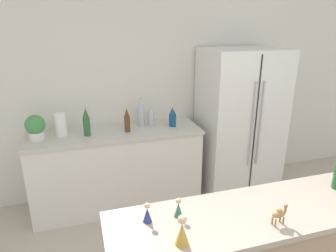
% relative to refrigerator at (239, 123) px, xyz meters
% --- Properties ---
extents(wall_back, '(8.00, 0.06, 2.55)m').
position_rel_refrigerator_xyz_m(wall_back, '(-0.95, 0.39, 0.40)').
color(wall_back, silver).
rests_on(wall_back, ground_plane).
extents(back_counter, '(1.87, 0.63, 0.91)m').
position_rel_refrigerator_xyz_m(back_counter, '(-1.49, 0.06, -0.42)').
color(back_counter, silver).
rests_on(back_counter, ground_plane).
extents(refrigerator, '(0.92, 0.71, 1.76)m').
position_rel_refrigerator_xyz_m(refrigerator, '(0.00, 0.00, 0.00)').
color(refrigerator, silver).
rests_on(refrigerator, ground_plane).
extents(potted_plant, '(0.20, 0.20, 0.25)m').
position_rel_refrigerator_xyz_m(potted_plant, '(-2.28, 0.04, 0.16)').
color(potted_plant, silver).
rests_on(potted_plant, back_counter).
extents(paper_towel_roll, '(0.12, 0.12, 0.24)m').
position_rel_refrigerator_xyz_m(paper_towel_roll, '(-2.04, 0.08, 0.15)').
color(paper_towel_roll, white).
rests_on(paper_towel_roll, back_counter).
extents(back_bottle_0, '(0.07, 0.07, 0.23)m').
position_rel_refrigerator_xyz_m(back_bottle_0, '(-1.07, 0.14, 0.14)').
color(back_bottle_0, '#B2B7BC').
rests_on(back_bottle_0, back_counter).
extents(back_bottle_1, '(0.08, 0.08, 0.33)m').
position_rel_refrigerator_xyz_m(back_bottle_1, '(-1.18, 0.14, 0.18)').
color(back_bottle_1, '#B2B7BC').
rests_on(back_bottle_1, back_counter).
extents(back_bottle_2, '(0.08, 0.08, 0.23)m').
position_rel_refrigerator_xyz_m(back_bottle_2, '(-0.84, 0.03, 0.14)').
color(back_bottle_2, navy).
rests_on(back_bottle_2, back_counter).
extents(back_bottle_3, '(0.06, 0.06, 0.27)m').
position_rel_refrigerator_xyz_m(back_bottle_3, '(-1.36, -0.00, 0.16)').
color(back_bottle_3, brown).
rests_on(back_bottle_3, back_counter).
extents(back_bottle_4, '(0.07, 0.07, 0.31)m').
position_rel_refrigerator_xyz_m(back_bottle_4, '(-1.79, 0.00, 0.18)').
color(back_bottle_4, '#2D6033').
rests_on(back_bottle_4, back_counter).
extents(camel_figurine, '(0.09, 0.05, 0.12)m').
position_rel_refrigerator_xyz_m(camel_figurine, '(-0.87, -1.93, 0.19)').
color(camel_figurine, olive).
rests_on(camel_figurine, bar_counter).
extents(wise_man_figurine_blue, '(0.05, 0.05, 0.12)m').
position_rel_refrigerator_xyz_m(wise_man_figurine_blue, '(-1.54, -1.71, 0.17)').
color(wise_man_figurine_blue, navy).
rests_on(wise_man_figurine_blue, bar_counter).
extents(wise_man_figurine_crimson, '(0.05, 0.05, 0.12)m').
position_rel_refrigerator_xyz_m(wise_man_figurine_crimson, '(-1.36, -1.71, 0.17)').
color(wise_man_figurine_crimson, '#33664C').
rests_on(wise_man_figurine_crimson, bar_counter).
extents(wise_man_figurine_purple, '(0.07, 0.07, 0.16)m').
position_rel_refrigerator_xyz_m(wise_man_figurine_purple, '(-1.42, -1.93, 0.19)').
color(wise_man_figurine_purple, '#B28933').
rests_on(wise_man_figurine_purple, bar_counter).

